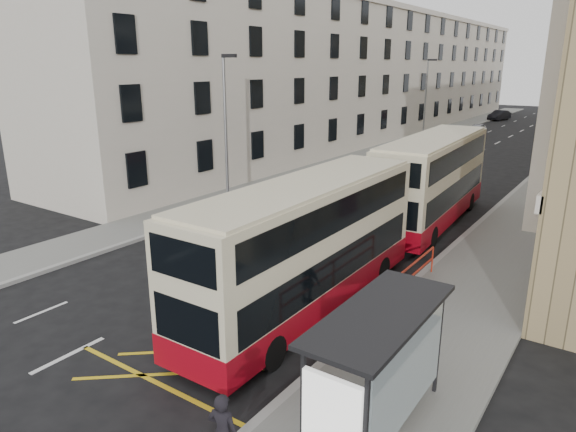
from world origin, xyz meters
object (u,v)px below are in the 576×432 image
Objects in this scene: bus_shelter at (378,354)px; pedestrian_mid at (419,356)px; white_van at (439,135)px; car_dark at (499,115)px; pedestrian_far at (380,300)px; double_decker_front at (307,247)px; car_red at (548,124)px; street_lamp_far at (426,96)px; street_lamp_near at (226,123)px; car_silver at (477,129)px; double_decker_rear at (433,180)px.

pedestrian_mid is at bearing 86.96° from bus_shelter.
car_dark is at bearing 101.98° from white_van.
pedestrian_far is at bearing -65.67° from car_dark.
double_decker_front is 2.34× the size of car_red.
street_lamp_far is at bearing -78.20° from car_dark.
car_red is at bearing -34.26° from car_dark.
double_decker_front is 56.56m from car_red.
pedestrian_far is 0.30× the size of white_van.
bus_shelter is 0.53× the size of street_lamp_near.
double_decker_front is at bearing 122.47° from pedestrian_mid.
bus_shelter is at bearing 113.39° from pedestrian_far.
pedestrian_mid is 50.70m from car_silver.
pedestrian_far reaches higher than car_silver.
pedestrian_far is (12.70, -37.83, -3.71)m from street_lamp_far.
street_lamp_near is at bearing -164.96° from double_decker_rear.
pedestrian_mid reaches higher than car_dark.
pedestrian_mid is 0.39× the size of car_red.
double_decker_front is at bearing -93.20° from double_decker_rear.
double_decker_front is at bearing -65.06° from white_van.
car_dark reaches higher than car_silver.
double_decker_rear reaches higher than car_red.
pedestrian_mid is 0.34× the size of white_van.
pedestrian_far is 40.89m from white_van.
car_dark is (-13.66, 67.30, -0.34)m from pedestrian_mid.
white_van is at bearing 107.19° from bus_shelter.
double_decker_rear is at bearing 89.38° from double_decker_front.
bus_shelter reaches higher than white_van.
street_lamp_near is 11.05m from double_decker_rear.
bus_shelter is 1.14× the size of car_silver.
street_lamp_near is 49.47m from car_red.
bus_shelter is 19.38m from street_lamp_near.
car_silver is (2.88, 9.03, -4.00)m from street_lamp_far.
bus_shelter is at bearing -70.88° from street_lamp_far.
double_decker_rear is 29.53m from white_van.
double_decker_rear reaches higher than pedestrian_mid.
double_decker_front reaches higher than car_dark.
car_silver is (-7.33, 47.01, -1.52)m from double_decker_front.
double_decker_front is (-4.48, 4.41, 0.02)m from bus_shelter.
pedestrian_mid reaches higher than car_red.
street_lamp_near is at bearing 65.94° from car_red.
pedestrian_mid is 0.42× the size of car_dark.
double_decker_front is 6.83× the size of pedestrian_far.
bus_shelter is 2.39× the size of pedestrian_mid.
double_decker_front is (10.21, -37.98, -2.48)m from street_lamp_far.
pedestrian_mid reaches higher than white_van.
street_lamp_far is at bearing 78.90° from pedestrian_mid.
double_decker_rear reaches higher than white_van.
bus_shelter is 52.78m from car_silver.
white_van reaches higher than car_red.
pedestrian_mid is 68.67m from car_dark.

